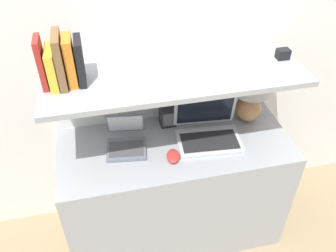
{
  "coord_description": "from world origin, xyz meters",
  "views": [
    {
      "loc": [
        -0.37,
        -1.16,
        2.11
      ],
      "look_at": [
        -0.05,
        0.28,
        0.92
      ],
      "focal_mm": 38.0,
      "sensor_mm": 36.0,
      "label": 1
    }
  ],
  "objects": [
    {
      "name": "wall_back",
      "position": [
        0.0,
        0.62,
        1.2
      ],
      "size": [
        6.0,
        0.05,
        2.4
      ],
      "color": "white",
      "rests_on": "ground_plane"
    },
    {
      "name": "desk",
      "position": [
        0.0,
        0.28,
        0.39
      ],
      "size": [
        1.31,
        0.55,
        0.78
      ],
      "color": "#999EA3",
      "rests_on": "ground_plane"
    },
    {
      "name": "back_riser",
      "position": [
        0.0,
        0.57,
        0.59
      ],
      "size": [
        1.31,
        0.04,
        1.18
      ],
      "color": "white",
      "rests_on": "ground_plane"
    },
    {
      "name": "shelf",
      "position": [
        0.0,
        0.34,
        1.2
      ],
      "size": [
        1.31,
        0.5,
        0.03
      ],
      "color": "#999EA3",
      "rests_on": "back_riser"
    },
    {
      "name": "table_lamp",
      "position": [
        0.48,
        0.41,
        0.96
      ],
      "size": [
        0.22,
        0.22,
        0.32
      ],
      "color": "#B27A4C",
      "rests_on": "desk"
    },
    {
      "name": "laptop_large",
      "position": [
        0.19,
        0.3,
        0.83
      ],
      "size": [
        0.38,
        0.31,
        0.26
      ],
      "color": "silver",
      "rests_on": "desk"
    },
    {
      "name": "laptop_small",
      "position": [
        -0.27,
        0.33,
        0.81
      ],
      "size": [
        0.24,
        0.27,
        0.17
      ],
      "color": "slate",
      "rests_on": "desk"
    },
    {
      "name": "computer_mouse",
      "position": [
        -0.04,
        0.17,
        0.79
      ],
      "size": [
        0.09,
        0.12,
        0.03
      ],
      "color": "red",
      "rests_on": "desk"
    },
    {
      "name": "router_box",
      "position": [
        -0.01,
        0.47,
        0.84
      ],
      "size": [
        0.09,
        0.08,
        0.12
      ],
      "color": "black",
      "rests_on": "desk"
    },
    {
      "name": "book_red",
      "position": [
        -0.61,
        0.34,
        1.33
      ],
      "size": [
        0.03,
        0.12,
        0.24
      ],
      "color": "#A82823",
      "rests_on": "shelf"
    },
    {
      "name": "book_yellow",
      "position": [
        -0.57,
        0.34,
        1.3
      ],
      "size": [
        0.04,
        0.17,
        0.18
      ],
      "color": "gold",
      "rests_on": "shelf"
    },
    {
      "name": "book_brown",
      "position": [
        -0.53,
        0.34,
        1.34
      ],
      "size": [
        0.03,
        0.18,
        0.25
      ],
      "color": "brown",
      "rests_on": "shelf"
    },
    {
      "name": "book_orange",
      "position": [
        -0.49,
        0.34,
        1.33
      ],
      "size": [
        0.04,
        0.13,
        0.23
      ],
      "color": "orange",
      "rests_on": "shelf"
    },
    {
      "name": "book_black",
      "position": [
        -0.44,
        0.34,
        1.32
      ],
      "size": [
        0.03,
        0.14,
        0.22
      ],
      "color": "black",
      "rests_on": "shelf"
    },
    {
      "name": "shelf_gadget",
      "position": [
        0.59,
        0.34,
        1.24
      ],
      "size": [
        0.06,
        0.05,
        0.05
      ],
      "color": "black",
      "rests_on": "shelf"
    }
  ]
}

